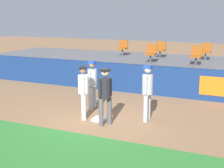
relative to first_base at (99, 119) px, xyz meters
The scene contains 14 objects.
ground_plane 0.11m from the first_base, 85.04° to the right, with size 60.00×60.00×0.00m, color #846042.
grass_foreground_strip 2.68m from the first_base, 89.81° to the right, with size 18.00×2.80×0.01m, color #2D722D.
first_base is the anchor object (origin of this frame).
player_fielder_home 1.11m from the first_base, behind, with size 0.45×0.56×1.73m.
player_runner_visitor 1.82m from the first_base, 24.44° to the left, with size 0.35×0.50×1.78m.
player_coach_visitor 1.60m from the first_base, 127.35° to the left, with size 0.35×0.49×1.74m.
player_umpire 1.08m from the first_base, 40.80° to the right, with size 0.46×0.46×1.76m.
field_wall 3.97m from the first_base, 89.63° to the left, with size 18.00×0.26×1.24m.
bleacher_platform 6.52m from the first_base, 89.92° to the left, with size 18.00×4.80×1.15m, color #59595E.
seat_back_center 7.34m from the first_base, 90.14° to the left, with size 0.48×0.44×0.84m.
seat_back_right 7.68m from the first_base, 72.63° to the left, with size 0.48×0.44×0.84m.
seat_front_center 5.60m from the first_base, 89.67° to the left, with size 0.48×0.44×0.84m.
seat_back_left 7.64m from the first_base, 106.33° to the left, with size 0.46×0.44×0.84m.
seat_front_right 5.98m from the first_base, 68.73° to the left, with size 0.47×0.44×0.84m.
Camera 1 is at (4.34, -8.67, 3.37)m, focal length 51.09 mm.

